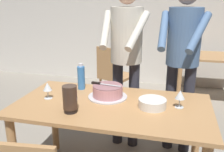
# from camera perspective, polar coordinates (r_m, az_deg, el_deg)

# --- Properties ---
(back_wall) EXTENTS (10.00, 0.12, 2.70)m
(back_wall) POSITION_cam_1_polar(r_m,az_deg,el_deg) (4.81, 9.01, 14.13)
(back_wall) COLOR silver
(back_wall) RESTS_ON ground_plane
(main_dining_table) EXTENTS (1.59, 0.85, 0.75)m
(main_dining_table) POSITION_cam_1_polar(r_m,az_deg,el_deg) (2.13, -0.08, -9.07)
(main_dining_table) COLOR tan
(main_dining_table) RESTS_ON ground_plane
(cake_on_platter) EXTENTS (0.34, 0.34, 0.11)m
(cake_on_platter) POSITION_cam_1_polar(r_m,az_deg,el_deg) (2.20, -0.98, -3.57)
(cake_on_platter) COLOR silver
(cake_on_platter) RESTS_ON main_dining_table
(cake_knife) EXTENTS (0.27, 0.06, 0.02)m
(cake_knife) POSITION_cam_1_polar(r_m,az_deg,el_deg) (2.20, -2.70, -1.74)
(cake_knife) COLOR silver
(cake_knife) RESTS_ON cake_on_platter
(plate_stack) EXTENTS (0.22, 0.22, 0.07)m
(plate_stack) POSITION_cam_1_polar(r_m,az_deg,el_deg) (2.03, 9.06, -6.08)
(plate_stack) COLOR white
(plate_stack) RESTS_ON main_dining_table
(wine_glass_near) EXTENTS (0.08, 0.08, 0.14)m
(wine_glass_near) POSITION_cam_1_polar(r_m,az_deg,el_deg) (2.23, -14.32, -2.44)
(wine_glass_near) COLOR silver
(wine_glass_near) RESTS_ON main_dining_table
(wine_glass_far) EXTENTS (0.08, 0.08, 0.14)m
(wine_glass_far) POSITION_cam_1_polar(r_m,az_deg,el_deg) (2.05, 15.08, -4.21)
(wine_glass_far) COLOR silver
(wine_glass_far) RESTS_ON main_dining_table
(water_bottle) EXTENTS (0.07, 0.07, 0.25)m
(water_bottle) POSITION_cam_1_polar(r_m,az_deg,el_deg) (2.40, -6.96, -0.30)
(water_bottle) COLOR #387AC6
(water_bottle) RESTS_ON main_dining_table
(hurricane_lamp) EXTENTS (0.11, 0.11, 0.21)m
(hurricane_lamp) POSITION_cam_1_polar(r_m,az_deg,el_deg) (1.92, -9.44, -5.11)
(hurricane_lamp) COLOR black
(hurricane_lamp) RESTS_ON main_dining_table
(person_cutting_cake) EXTENTS (0.47, 0.56, 1.72)m
(person_cutting_cake) POSITION_cam_1_polar(r_m,az_deg,el_deg) (2.59, 3.20, 5.86)
(person_cutting_cake) COLOR #2D2D38
(person_cutting_cake) RESTS_ON ground_plane
(person_standing_beside) EXTENTS (0.46, 0.57, 1.72)m
(person_standing_beside) POSITION_cam_1_polar(r_m,az_deg,el_deg) (2.57, 15.65, 5.18)
(person_standing_beside) COLOR #2D2D38
(person_standing_beside) RESTS_ON ground_plane
(background_table) EXTENTS (1.00, 0.70, 0.74)m
(background_table) POSITION_cam_1_polar(r_m,az_deg,el_deg) (4.23, 20.86, 2.23)
(background_table) COLOR tan
(background_table) RESTS_ON ground_plane
(background_chair_0) EXTENTS (0.57, 0.57, 0.90)m
(background_chair_0) POSITION_cam_1_polar(r_m,az_deg,el_deg) (3.83, 0.47, 0.61)
(background_chair_0) COLOR tan
(background_chair_0) RESTS_ON ground_plane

